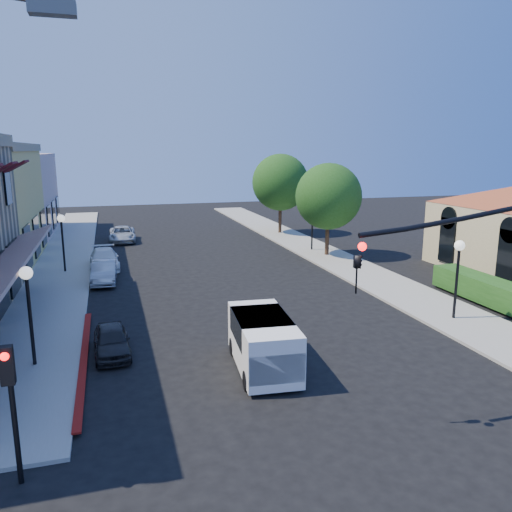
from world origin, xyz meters
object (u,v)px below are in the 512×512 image
object	(u,v)px
lamppost_left_near	(28,291)
parked_car_d	(122,234)
street_tree_a	(328,196)
lamppost_right_near	(458,260)
secondary_signal	(10,390)
parked_car_c	(104,259)
white_van	(263,340)
street_tree_b	(280,182)
lamppost_right_far	(312,214)
parked_car_a	(112,340)
lamppost_left_far	(62,229)
parked_car_b	(104,272)

from	to	relation	value
lamppost_left_near	parked_car_d	world-z (taller)	lamppost_left_near
street_tree_a	lamppost_right_near	world-z (taller)	street_tree_a
secondary_signal	parked_car_c	bearing A→B (deg)	85.12
lamppost_right_near	white_van	bearing A→B (deg)	-165.92
street_tree_a	parked_car_d	bearing A→B (deg)	143.67
white_van	lamppost_right_near	bearing A→B (deg)	14.08
street_tree_b	parked_car_c	distance (m)	18.19
lamppost_right_far	white_van	world-z (taller)	lamppost_right_far
parked_car_a	parked_car_c	world-z (taller)	parked_car_c
lamppost_right_far	street_tree_b	bearing A→B (deg)	87.85
parked_car_d	lamppost_left_far	bearing A→B (deg)	-108.54
lamppost_right_near	parked_car_d	size ratio (longest dim) A/B	0.81
lamppost_right_near	parked_car_a	world-z (taller)	lamppost_right_near
street_tree_b	lamppost_left_far	world-z (taller)	street_tree_b
lamppost_right_far	parked_car_b	distance (m)	15.67
parked_car_b	parked_car_c	xyz separation A→B (m)	(0.00, 3.50, 0.01)
street_tree_a	white_van	bearing A→B (deg)	-120.90
parked_car_b	parked_car_c	size ratio (longest dim) A/B	0.87
street_tree_b	parked_car_a	bearing A→B (deg)	-121.98
white_van	parked_car_d	distance (m)	26.66
lamppost_left_far	parked_car_b	size ratio (longest dim) A/B	0.96
street_tree_b	lamppost_right_near	distance (m)	24.07
secondary_signal	lamppost_left_near	distance (m)	6.63
lamppost_right_near	white_van	distance (m)	9.94
lamppost_right_far	parked_car_d	xyz separation A→B (m)	(-13.30, 8.00, -2.13)
street_tree_b	lamppost_left_far	xyz separation A→B (m)	(-17.30, -10.00, -1.81)
street_tree_a	lamppost_right_near	size ratio (longest dim) A/B	1.82
lamppost_right_far	parked_car_c	size ratio (longest dim) A/B	0.84
street_tree_b	lamppost_right_far	size ratio (longest dim) A/B	1.97
street_tree_a	parked_car_c	size ratio (longest dim) A/B	1.53
secondary_signal	parked_car_a	bearing A→B (deg)	73.53
street_tree_b	white_van	world-z (taller)	street_tree_b
lamppost_left_near	lamppost_left_far	xyz separation A→B (m)	(0.00, 14.00, 0.00)
secondary_signal	parked_car_b	bearing A→B (deg)	84.16
secondary_signal	lamppost_left_far	bearing A→B (deg)	91.39
secondary_signal	lamppost_left_near	world-z (taller)	lamppost_left_near
street_tree_a	lamppost_right_near	xyz separation A→B (m)	(-0.30, -14.00, -1.46)
secondary_signal	parked_car_d	bearing A→B (deg)	84.03
street_tree_a	parked_car_b	bearing A→B (deg)	-168.69
lamppost_left_far	lamppost_right_far	xyz separation A→B (m)	(17.00, 2.00, 0.00)
secondary_signal	lamppost_right_near	bearing A→B (deg)	21.78
street_tree_a	parked_car_b	xyz separation A→B (m)	(-15.00, -3.00, -3.58)
street_tree_a	lamppost_right_near	distance (m)	14.08
parked_car_a	parked_car_b	xyz separation A→B (m)	(-0.27, 10.59, 0.08)
lamppost_left_near	secondary_signal	bearing A→B (deg)	-85.66
street_tree_b	lamppost_right_near	world-z (taller)	street_tree_b
white_van	street_tree_b	bearing A→B (deg)	69.62
lamppost_right_far	lamppost_left_far	bearing A→B (deg)	-173.29
parked_car_b	parked_car_d	world-z (taller)	same
secondary_signal	parked_car_d	xyz separation A→B (m)	(3.20, 30.59, -1.71)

